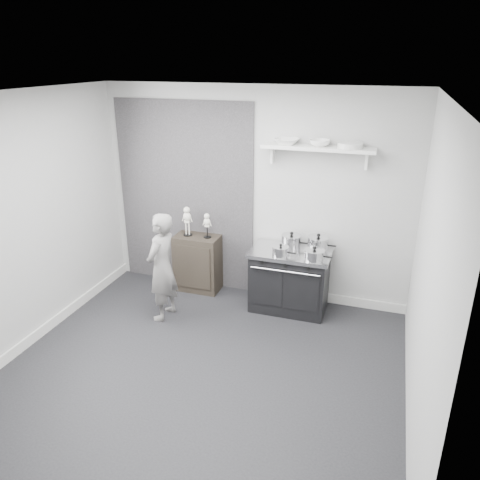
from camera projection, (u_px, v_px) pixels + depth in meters
name	position (u px, v px, depth m)	size (l,w,h in m)	color
ground	(203.00, 367.00, 4.84)	(4.00, 4.00, 0.00)	black
room_shell	(195.00, 211.00, 4.40)	(4.02, 3.62, 2.71)	#ADADAB
wall_shelf	(318.00, 149.00, 5.36)	(1.30, 0.26, 0.24)	white
stove	(289.00, 280.00, 5.84)	(0.98, 0.61, 0.78)	black
side_cabinet	(198.00, 263.00, 6.33)	(0.60, 0.35, 0.78)	black
child	(162.00, 267.00, 5.54)	(0.49, 0.32, 1.34)	slate
pot_back_left	(291.00, 241.00, 5.78)	(0.34, 0.25, 0.20)	silver
pot_back_right	(318.00, 244.00, 5.69)	(0.35, 0.27, 0.22)	silver
pot_front_right	(314.00, 255.00, 5.43)	(0.33, 0.24, 0.17)	silver
pot_front_center	(281.00, 251.00, 5.54)	(0.29, 0.20, 0.15)	silver
skeleton_full	(187.00, 219.00, 6.14)	(0.13, 0.08, 0.46)	silver
skeleton_torso	(207.00, 224.00, 6.08)	(0.11, 0.07, 0.38)	silver
bowl_large	(287.00, 141.00, 5.43)	(0.29, 0.29, 0.07)	white
bowl_small	(320.00, 143.00, 5.32)	(0.23, 0.23, 0.07)	white
plate_stack	(350.00, 145.00, 5.22)	(0.28, 0.28, 0.06)	silver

